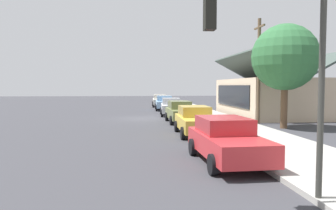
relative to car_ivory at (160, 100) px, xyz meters
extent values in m
plane|color=#38383D|center=(15.43, -2.68, -0.82)|extent=(120.00, 120.00, 0.00)
cube|color=#A3A099|center=(15.43, 2.92, -0.74)|extent=(60.00, 4.20, 0.16)
cube|color=silver|center=(0.11, 0.00, -0.14)|extent=(4.80, 2.00, 0.70)
cube|color=beige|center=(-0.36, 0.01, 0.49)|extent=(2.33, 1.68, 0.56)
cylinder|color=black|center=(1.62, 0.84, -0.49)|extent=(0.67, 0.25, 0.66)
cylinder|color=black|center=(1.54, -0.97, -0.49)|extent=(0.67, 0.25, 0.66)
cylinder|color=black|center=(-1.32, 0.96, -0.49)|extent=(0.67, 0.25, 0.66)
cylinder|color=black|center=(-1.39, -0.85, -0.49)|extent=(0.67, 0.25, 0.66)
cube|color=#8CB7E0|center=(6.00, 0.02, -0.14)|extent=(4.87, 2.00, 0.70)
cube|color=#779CBE|center=(5.52, 0.04, 0.49)|extent=(2.37, 1.69, 0.56)
cylinder|color=black|center=(7.52, 0.87, -0.49)|extent=(0.67, 0.25, 0.66)
cylinder|color=black|center=(7.45, -0.95, -0.49)|extent=(0.67, 0.25, 0.66)
cylinder|color=black|center=(4.55, 0.99, -0.49)|extent=(0.67, 0.25, 0.66)
cylinder|color=black|center=(4.48, -0.83, -0.49)|extent=(0.67, 0.25, 0.66)
cube|color=silver|center=(12.67, 0.05, -0.14)|extent=(4.70, 2.04, 0.70)
cube|color=#A0A2A6|center=(12.21, 0.08, 0.49)|extent=(2.30, 1.69, 0.56)
cylinder|color=black|center=(14.15, 0.85, -0.49)|extent=(0.67, 0.26, 0.66)
cylinder|color=black|center=(14.05, -0.92, -0.49)|extent=(0.67, 0.26, 0.66)
cylinder|color=black|center=(11.30, 1.02, -0.49)|extent=(0.67, 0.26, 0.66)
cylinder|color=black|center=(11.20, -0.76, -0.49)|extent=(0.67, 0.26, 0.66)
cube|color=olive|center=(18.65, 0.07, -0.14)|extent=(4.52, 1.82, 0.70)
cube|color=#61683C|center=(18.20, 0.06, 0.49)|extent=(2.18, 1.56, 0.56)
cylinder|color=black|center=(20.02, 0.96, -0.49)|extent=(0.66, 0.24, 0.66)
cylinder|color=black|center=(20.05, -0.76, -0.49)|extent=(0.66, 0.24, 0.66)
cylinder|color=black|center=(17.24, 0.90, -0.49)|extent=(0.66, 0.24, 0.66)
cylinder|color=black|center=(17.28, -0.82, -0.49)|extent=(0.66, 0.24, 0.66)
cube|color=gold|center=(24.76, 0.05, -0.14)|extent=(4.66, 1.85, 0.70)
cube|color=gold|center=(24.30, 0.06, 0.49)|extent=(2.25, 1.60, 0.56)
cylinder|color=black|center=(26.21, 0.93, -0.49)|extent=(0.66, 0.23, 0.66)
cylinder|color=black|center=(26.19, -0.86, -0.49)|extent=(0.66, 0.23, 0.66)
cylinder|color=black|center=(23.33, 0.97, -0.49)|extent=(0.66, 0.23, 0.66)
cylinder|color=black|center=(23.31, -0.83, -0.49)|extent=(0.66, 0.23, 0.66)
cube|color=red|center=(31.32, -0.04, -0.14)|extent=(4.74, 2.05, 0.70)
cube|color=#A9272B|center=(30.85, -0.06, 0.49)|extent=(2.30, 1.74, 0.56)
cylinder|color=black|center=(32.73, 0.95, -0.49)|extent=(0.67, 0.24, 0.66)
cylinder|color=black|center=(32.80, -0.93, -0.49)|extent=(0.67, 0.24, 0.66)
cylinder|color=black|center=(29.83, 0.84, -0.49)|extent=(0.67, 0.24, 0.66)
cylinder|color=black|center=(29.90, -1.03, -0.49)|extent=(0.67, 0.24, 0.66)
cube|color=#CCB293|center=(13.72, 9.32, 0.86)|extent=(11.54, 7.64, 3.36)
cube|color=black|center=(13.72, 5.46, 1.03)|extent=(9.23, 0.08, 1.88)
cube|color=#3F4C47|center=(13.72, 7.41, 3.56)|extent=(12.14, 4.12, 2.29)
cube|color=#3F4C47|center=(13.72, 11.23, 3.56)|extent=(12.14, 4.12, 2.29)
cylinder|color=brown|center=(22.44, 6.26, 0.88)|extent=(0.44, 0.44, 3.40)
sphere|color=#2D6638|center=(22.44, 6.26, 3.74)|extent=(4.23, 4.23, 4.23)
cylinder|color=#383833|center=(35.47, 0.92, 1.78)|extent=(0.14, 0.14, 5.20)
cube|color=black|center=(35.47, -1.68, 3.53)|extent=(0.28, 0.24, 0.80)
sphere|color=red|center=(35.32, -1.68, 3.79)|extent=(0.16, 0.16, 0.16)
sphere|color=yellow|center=(35.32, -1.68, 3.53)|extent=(0.16, 0.16, 0.16)
sphere|color=green|center=(35.32, -1.68, 3.27)|extent=(0.16, 0.16, 0.16)
cylinder|color=brown|center=(19.93, 5.52, 2.93)|extent=(0.24, 0.24, 7.50)
cube|color=brown|center=(19.93, 5.52, 6.08)|extent=(1.80, 0.12, 0.12)
cylinder|color=red|center=(5.24, 1.52, -0.38)|extent=(0.22, 0.22, 0.55)
sphere|color=red|center=(5.24, 1.52, -0.04)|extent=(0.18, 0.18, 0.18)
camera|label=1|loc=(42.48, -3.31, 1.93)|focal=34.84mm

